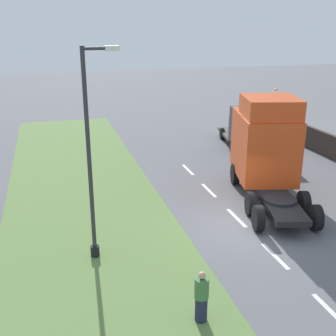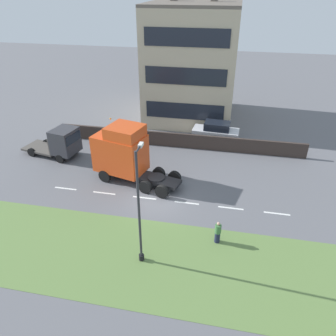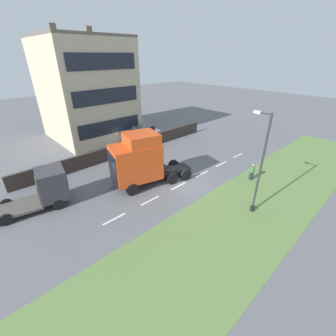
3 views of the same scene
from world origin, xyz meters
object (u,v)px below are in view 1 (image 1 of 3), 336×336
object	(u,v)px
lamp_post	(92,167)
lorry_cab	(266,146)
pedestrian	(201,297)
flatbed_truck	(248,128)

from	to	relation	value
lamp_post	lorry_cab	bearing A→B (deg)	23.96
pedestrian	lorry_cab	bearing A→B (deg)	52.46
lamp_post	pedestrian	xyz separation A→B (m)	(2.31, -4.21, -2.58)
flatbed_truck	lamp_post	bearing A→B (deg)	55.14
lamp_post	pedestrian	world-z (taller)	lamp_post
flatbed_truck	lamp_post	distance (m)	15.18
lorry_cab	lamp_post	xyz separation A→B (m)	(-8.42, -3.74, 0.99)
flatbed_truck	pedestrian	bearing A→B (deg)	71.01
lorry_cab	lamp_post	world-z (taller)	lamp_post
flatbed_truck	lorry_cab	bearing A→B (deg)	81.18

